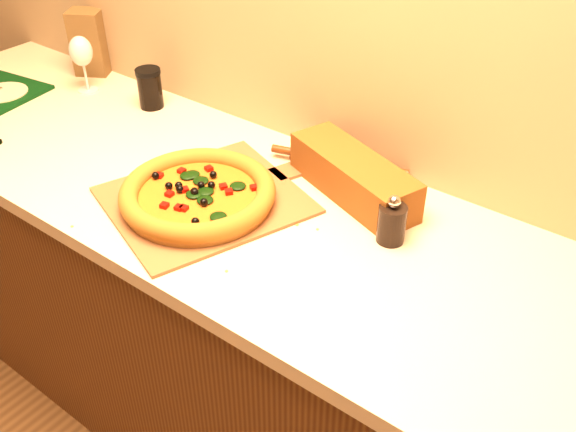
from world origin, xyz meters
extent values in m
cube|color=#45210E|center=(0.00, 1.43, 0.43)|extent=(2.80, 0.65, 0.86)
cube|color=beige|center=(0.00, 1.43, 0.88)|extent=(2.84, 0.68, 0.04)
cube|color=brown|center=(-0.17, 1.37, 0.90)|extent=(0.52, 0.55, 0.01)
cube|color=brown|center=(-0.07, 1.63, 0.90)|extent=(0.12, 0.19, 0.01)
cylinder|color=#AD772B|center=(-0.17, 1.35, 0.92)|extent=(0.35, 0.35, 0.02)
cylinder|color=orange|center=(-0.17, 1.35, 0.93)|extent=(0.29, 0.29, 0.01)
torus|color=brown|center=(-0.17, 1.35, 0.94)|extent=(0.37, 0.37, 0.05)
ellipsoid|color=black|center=(-0.12, 1.38, 0.94)|extent=(0.04, 0.04, 0.01)
sphere|color=black|center=(-0.22, 1.33, 0.94)|extent=(0.02, 0.02, 0.02)
cube|color=#8F0905|center=(-0.15, 1.29, 0.94)|extent=(0.02, 0.02, 0.01)
cylinder|color=black|center=(0.26, 1.50, 0.94)|extent=(0.06, 0.06, 0.09)
sphere|color=silver|center=(0.26, 1.50, 1.00)|extent=(0.03, 0.03, 0.03)
cylinder|color=#51220D|center=(0.00, 1.69, 0.93)|extent=(0.25, 0.12, 0.05)
cylinder|color=#51220D|center=(0.15, 1.73, 0.93)|extent=(0.06, 0.04, 0.02)
cylinder|color=#51220D|center=(-0.15, 1.64, 0.93)|extent=(0.06, 0.04, 0.02)
cube|color=#663113|center=(0.09, 1.61, 0.95)|extent=(0.39, 0.24, 0.10)
cylinder|color=silver|center=(-0.90, 1.60, 0.90)|extent=(0.06, 0.06, 0.00)
cylinder|color=silver|center=(-0.90, 1.60, 0.94)|extent=(0.01, 0.01, 0.08)
ellipsoid|color=silver|center=(-0.90, 1.60, 1.03)|extent=(0.07, 0.07, 0.09)
cube|color=brown|center=(-1.00, 1.71, 1.01)|extent=(0.13, 0.13, 0.21)
cylinder|color=black|center=(-0.65, 1.65, 0.95)|extent=(0.07, 0.07, 0.11)
cylinder|color=black|center=(-0.65, 1.65, 1.01)|extent=(0.08, 0.08, 0.01)
cylinder|color=beige|center=(-1.08, 1.41, 0.91)|extent=(0.20, 0.20, 0.01)
camera|label=1|loc=(0.75, 0.47, 1.78)|focal=40.00mm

